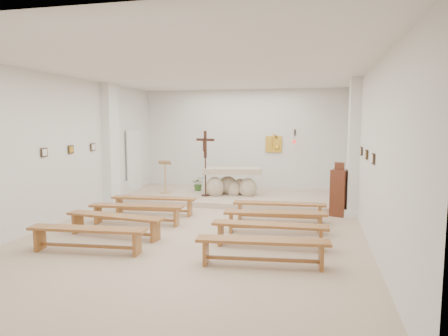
% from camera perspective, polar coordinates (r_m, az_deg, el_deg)
% --- Properties ---
extents(ground, '(7.00, 10.00, 0.00)m').
position_cam_1_polar(ground, '(9.20, -2.86, -8.50)').
color(ground, '#C8AE90').
rests_on(ground, ground).
extents(wall_left, '(0.02, 10.00, 3.50)m').
position_cam_1_polar(wall_left, '(10.42, -21.75, 2.58)').
color(wall_left, silver).
rests_on(wall_left, ground).
extents(wall_right, '(0.02, 10.00, 3.50)m').
position_cam_1_polar(wall_right, '(8.64, 19.97, 1.93)').
color(wall_right, silver).
rests_on(wall_right, ground).
extents(wall_back, '(7.00, 0.02, 3.50)m').
position_cam_1_polar(wall_back, '(13.77, 2.77, 3.88)').
color(wall_back, silver).
rests_on(wall_back, ground).
extents(ceiling, '(7.00, 10.00, 0.02)m').
position_cam_1_polar(ceiling, '(8.95, -2.99, 13.62)').
color(ceiling, silver).
rests_on(ceiling, wall_back).
extents(sanctuary_platform, '(6.98, 3.00, 0.15)m').
position_cam_1_polar(sanctuary_platform, '(12.50, 1.51, -4.11)').
color(sanctuary_platform, '#C6B098').
rests_on(sanctuary_platform, ground).
extents(pilaster_left, '(0.26, 0.55, 3.50)m').
position_cam_1_polar(pilaster_left, '(12.05, -15.87, 3.27)').
color(pilaster_left, white).
rests_on(pilaster_left, ground).
extents(pilaster_right, '(0.26, 0.55, 3.50)m').
position_cam_1_polar(pilaster_right, '(10.61, 18.02, 2.78)').
color(pilaster_right, white).
rests_on(pilaster_right, ground).
extents(gold_wall_relief, '(0.55, 0.04, 0.55)m').
position_cam_1_polar(gold_wall_relief, '(13.60, 7.11, 3.39)').
color(gold_wall_relief, gold).
rests_on(gold_wall_relief, wall_back).
extents(sanctuary_lamp, '(0.11, 0.36, 0.44)m').
position_cam_1_polar(sanctuary_lamp, '(13.28, 10.02, 3.95)').
color(sanctuary_lamp, black).
rests_on(sanctuary_lamp, wall_back).
extents(station_frame_left_front, '(0.03, 0.20, 0.20)m').
position_cam_1_polar(station_frame_left_front, '(9.76, -24.31, 2.05)').
color(station_frame_left_front, '#382818').
rests_on(station_frame_left_front, wall_left).
extents(station_frame_left_mid, '(0.03, 0.20, 0.20)m').
position_cam_1_polar(station_frame_left_mid, '(10.57, -21.04, 2.49)').
color(station_frame_left_mid, '#382818').
rests_on(station_frame_left_mid, wall_left).
extents(station_frame_left_rear, '(0.03, 0.20, 0.20)m').
position_cam_1_polar(station_frame_left_rear, '(11.41, -18.24, 2.87)').
color(station_frame_left_rear, '#382818').
rests_on(station_frame_left_rear, wall_left).
extents(station_frame_right_front, '(0.03, 0.20, 0.20)m').
position_cam_1_polar(station_frame_right_front, '(7.85, 20.52, 1.26)').
color(station_frame_right_front, '#382818').
rests_on(station_frame_right_front, wall_right).
extents(station_frame_right_mid, '(0.03, 0.20, 0.20)m').
position_cam_1_polar(station_frame_right_mid, '(8.83, 19.67, 1.84)').
color(station_frame_right_mid, '#382818').
rests_on(station_frame_right_mid, wall_right).
extents(station_frame_right_rear, '(0.03, 0.20, 0.20)m').
position_cam_1_polar(station_frame_right_rear, '(9.83, 19.00, 2.30)').
color(station_frame_right_rear, '#382818').
rests_on(station_frame_right_rear, wall_right).
extents(radiator_left, '(0.10, 0.85, 0.52)m').
position_cam_1_polar(radiator_left, '(12.86, -14.40, -3.14)').
color(radiator_left, silver).
rests_on(radiator_left, ground).
extents(radiator_right, '(0.10, 0.85, 0.52)m').
position_cam_1_polar(radiator_right, '(11.49, 17.76, -4.39)').
color(radiator_right, silver).
rests_on(radiator_right, ground).
extents(altar, '(1.88, 0.99, 0.92)m').
position_cam_1_polar(altar, '(12.35, 1.08, -2.22)').
color(altar, beige).
rests_on(altar, sanctuary_platform).
extents(lectern, '(0.44, 0.40, 1.08)m').
position_cam_1_polar(lectern, '(12.78, -8.40, -1.19)').
color(lectern, tan).
rests_on(lectern, sanctuary_platform).
extents(crucifix_stand, '(0.59, 0.26, 1.98)m').
position_cam_1_polar(crucifix_stand, '(12.07, -2.70, 1.35)').
color(crucifix_stand, '#331A10').
rests_on(crucifix_stand, sanctuary_platform).
extents(potted_plant, '(0.52, 0.48, 0.46)m').
position_cam_1_polar(potted_plant, '(13.15, -3.66, -2.24)').
color(potted_plant, '#336126').
rests_on(potted_plant, sanctuary_platform).
extents(donation_pedestal, '(0.46, 0.46, 1.38)m').
position_cam_1_polar(donation_pedestal, '(10.62, 16.06, -3.37)').
color(donation_pedestal, '#5F2C1B').
rests_on(donation_pedestal, ground).
extents(bench_left_front, '(2.22, 0.52, 0.47)m').
position_cam_1_polar(bench_left_front, '(10.52, -9.97, -4.72)').
color(bench_left_front, '#96612B').
rests_on(bench_left_front, ground).
extents(bench_right_front, '(2.22, 0.48, 0.47)m').
position_cam_1_polar(bench_right_front, '(9.75, 7.90, -5.58)').
color(bench_right_front, '#96612B').
rests_on(bench_right_front, ground).
extents(bench_left_second, '(2.23, 0.57, 0.47)m').
position_cam_1_polar(bench_left_second, '(9.60, -12.38, -5.86)').
color(bench_left_second, '#96612B').
rests_on(bench_left_second, ground).
extents(bench_right_second, '(2.23, 0.62, 0.47)m').
position_cam_1_polar(bench_right_second, '(8.74, 7.29, -6.98)').
color(bench_right_second, '#96612B').
rests_on(bench_right_second, ground).
extents(bench_left_third, '(2.23, 0.61, 0.47)m').
position_cam_1_polar(bench_left_third, '(8.70, -15.32, -7.23)').
color(bench_left_third, '#96612B').
rests_on(bench_left_third, ground).
extents(bench_right_third, '(2.21, 0.40, 0.47)m').
position_cam_1_polar(bench_right_third, '(7.74, 6.52, -8.75)').
color(bench_right_third, '#96612B').
rests_on(bench_right_third, ground).
extents(bench_left_fourth, '(2.23, 0.53, 0.47)m').
position_cam_1_polar(bench_left_fourth, '(7.83, -18.94, -8.89)').
color(bench_left_fourth, '#96612B').
rests_on(bench_left_fourth, ground).
extents(bench_right_fourth, '(2.23, 0.57, 0.47)m').
position_cam_1_polar(bench_right_fourth, '(6.76, 5.52, -11.03)').
color(bench_right_fourth, '#96612B').
rests_on(bench_right_fourth, ground).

